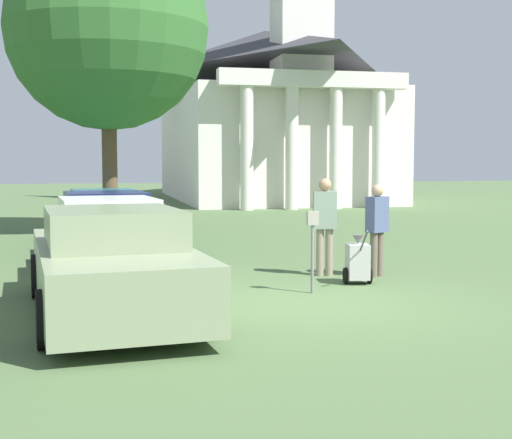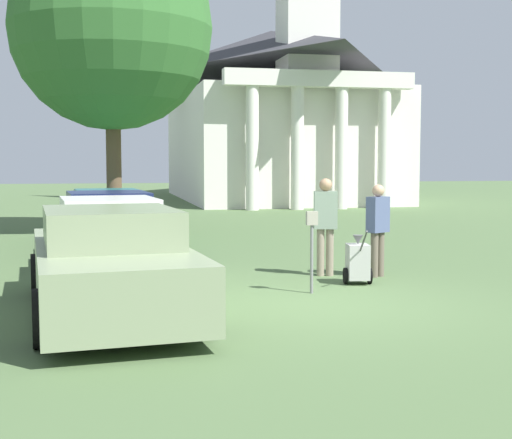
# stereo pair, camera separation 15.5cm
# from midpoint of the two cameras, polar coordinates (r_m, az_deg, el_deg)

# --- Properties ---
(ground_plane) EXTENTS (120.00, 120.00, 0.00)m
(ground_plane) POSITION_cam_midpoint_polar(r_m,az_deg,el_deg) (10.58, 5.46, -6.81)
(ground_plane) COLOR #4C663D
(parked_car_sage) EXTENTS (2.44, 5.30, 1.47)m
(parked_car_sage) POSITION_cam_midpoint_polar(r_m,az_deg,el_deg) (9.96, -11.21, -3.56)
(parked_car_sage) COLOR gray
(parked_car_sage) RESTS_ON ground_plane
(parked_car_white) EXTENTS (2.33, 4.82, 1.45)m
(parked_car_white) POSITION_cam_midpoint_polar(r_m,az_deg,el_deg) (13.17, -11.39, -1.65)
(parked_car_white) COLOR silver
(parked_car_white) RESTS_ON ground_plane
(parked_car_navy) EXTENTS (2.42, 4.79, 1.43)m
(parked_car_navy) POSITION_cam_midpoint_polar(r_m,az_deg,el_deg) (16.16, -11.50, -0.44)
(parked_car_navy) COLOR #19234C
(parked_car_navy) RESTS_ON ground_plane
(parked_car_teal) EXTENTS (2.28, 4.81, 1.38)m
(parked_car_teal) POSITION_cam_midpoint_polar(r_m,az_deg,el_deg) (18.80, -11.57, 0.18)
(parked_car_teal) COLOR #23666B
(parked_car_teal) RESTS_ON ground_plane
(parking_meter) EXTENTS (0.18, 0.09, 1.31)m
(parking_meter) POSITION_cam_midpoint_polar(r_m,az_deg,el_deg) (11.34, 4.88, -1.33)
(parking_meter) COLOR slate
(parking_meter) RESTS_ON ground_plane
(person_worker) EXTENTS (0.46, 0.31, 1.79)m
(person_worker) POSITION_cam_midpoint_polar(r_m,az_deg,el_deg) (13.10, 5.91, -0.05)
(person_worker) COLOR gray
(person_worker) RESTS_ON ground_plane
(person_supervisor) EXTENTS (0.47, 0.40, 1.69)m
(person_supervisor) POSITION_cam_midpoint_polar(r_m,az_deg,el_deg) (13.13, 10.05, -0.40)
(person_supervisor) COLOR #665B4C
(person_supervisor) RESTS_ON ground_plane
(equipment_cart) EXTENTS (0.51, 1.00, 1.00)m
(equipment_cart) POSITION_cam_midpoint_polar(r_m,az_deg,el_deg) (12.37, 8.50, -3.35)
(equipment_cart) COLOR #B2B2AD
(equipment_cart) RESTS_ON ground_plane
(church) EXTENTS (10.22, 18.64, 23.81)m
(church) POSITION_cam_midpoint_polar(r_m,az_deg,el_deg) (40.00, 1.51, 9.14)
(church) COLOR silver
(church) RESTS_ON ground_plane
(shade_tree) EXTENTS (5.85, 5.85, 8.85)m
(shade_tree) POSITION_cam_midpoint_polar(r_m,az_deg,el_deg) (21.69, -11.26, 14.71)
(shade_tree) COLOR brown
(shade_tree) RESTS_ON ground_plane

